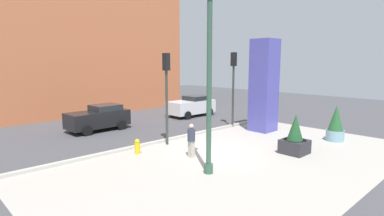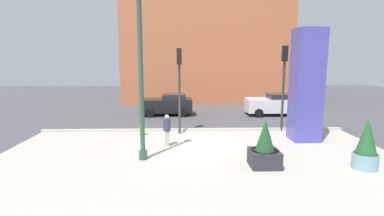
{
  "view_description": "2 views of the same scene",
  "coord_description": "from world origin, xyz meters",
  "px_view_note": "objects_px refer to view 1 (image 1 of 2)",
  "views": [
    {
      "loc": [
        -10.99,
        -10.07,
        4.41
      ],
      "look_at": [
        -0.61,
        0.86,
        2.17
      ],
      "focal_mm": 28.81,
      "sensor_mm": 36.0,
      "label": 1
    },
    {
      "loc": [
        -0.63,
        -14.51,
        4.32
      ],
      "look_at": [
        -0.17,
        0.15,
        1.91
      ],
      "focal_mm": 28.14,
      "sensor_mm": 36.0,
      "label": 2
    }
  ],
  "objects_px": {
    "art_pillar_blue": "(264,86)",
    "fire_hydrant": "(137,147)",
    "potted_plant_near_right": "(336,125)",
    "traffic_light_corner": "(233,78)",
    "car_curb_west": "(99,118)",
    "car_passing_lane": "(192,106)",
    "traffic_light_far_side": "(166,84)",
    "lamp_post": "(209,88)",
    "potted_plant_mid_plaza": "(295,138)",
    "pedestrian_crossing": "(191,139)"
  },
  "relations": [
    {
      "from": "traffic_light_far_side",
      "to": "traffic_light_corner",
      "type": "bearing_deg",
      "value": 4.41
    },
    {
      "from": "lamp_post",
      "to": "potted_plant_near_right",
      "type": "bearing_deg",
      "value": -8.77
    },
    {
      "from": "art_pillar_blue",
      "to": "potted_plant_near_right",
      "type": "relative_size",
      "value": 2.88
    },
    {
      "from": "potted_plant_near_right",
      "to": "car_passing_lane",
      "type": "bearing_deg",
      "value": 91.2
    },
    {
      "from": "potted_plant_near_right",
      "to": "car_curb_west",
      "type": "height_order",
      "value": "potted_plant_near_right"
    },
    {
      "from": "fire_hydrant",
      "to": "traffic_light_corner",
      "type": "bearing_deg",
      "value": 5.78
    },
    {
      "from": "lamp_post",
      "to": "art_pillar_blue",
      "type": "bearing_deg",
      "value": 19.69
    },
    {
      "from": "traffic_light_corner",
      "to": "potted_plant_near_right",
      "type": "bearing_deg",
      "value": -78.95
    },
    {
      "from": "art_pillar_blue",
      "to": "fire_hydrant",
      "type": "distance_m",
      "value": 9.24
    },
    {
      "from": "fire_hydrant",
      "to": "potted_plant_near_right",
      "type": "bearing_deg",
      "value": -30.23
    },
    {
      "from": "potted_plant_near_right",
      "to": "traffic_light_corner",
      "type": "height_order",
      "value": "traffic_light_corner"
    },
    {
      "from": "potted_plant_mid_plaza",
      "to": "car_curb_west",
      "type": "height_order",
      "value": "potted_plant_mid_plaza"
    },
    {
      "from": "potted_plant_near_right",
      "to": "pedestrian_crossing",
      "type": "bearing_deg",
      "value": 157.08
    },
    {
      "from": "lamp_post",
      "to": "car_curb_west",
      "type": "relative_size",
      "value": 1.78
    },
    {
      "from": "potted_plant_near_right",
      "to": "car_curb_west",
      "type": "distance_m",
      "value": 14.44
    },
    {
      "from": "fire_hydrant",
      "to": "lamp_post",
      "type": "bearing_deg",
      "value": -81.87
    },
    {
      "from": "fire_hydrant",
      "to": "car_curb_west",
      "type": "xyz_separation_m",
      "value": [
        1.15,
        6.2,
        0.46
      ]
    },
    {
      "from": "lamp_post",
      "to": "traffic_light_corner",
      "type": "xyz_separation_m",
      "value": [
        7.69,
        5.02,
        -0.05
      ]
    },
    {
      "from": "art_pillar_blue",
      "to": "traffic_light_far_side",
      "type": "relative_size",
      "value": 1.2
    },
    {
      "from": "traffic_light_far_side",
      "to": "car_passing_lane",
      "type": "xyz_separation_m",
      "value": [
        7.15,
        5.61,
        -2.42
      ]
    },
    {
      "from": "art_pillar_blue",
      "to": "car_passing_lane",
      "type": "distance_m",
      "value": 7.53
    },
    {
      "from": "lamp_post",
      "to": "potted_plant_near_right",
      "type": "height_order",
      "value": "lamp_post"
    },
    {
      "from": "fire_hydrant",
      "to": "car_passing_lane",
      "type": "xyz_separation_m",
      "value": [
        9.29,
        5.97,
        0.47
      ]
    },
    {
      "from": "potted_plant_mid_plaza",
      "to": "fire_hydrant",
      "type": "xyz_separation_m",
      "value": [
        -5.61,
        5.19,
        -0.39
      ]
    },
    {
      "from": "potted_plant_near_right",
      "to": "traffic_light_far_side",
      "type": "distance_m",
      "value": 9.76
    },
    {
      "from": "fire_hydrant",
      "to": "pedestrian_crossing",
      "type": "xyz_separation_m",
      "value": [
        1.54,
        -2.18,
        0.51
      ]
    },
    {
      "from": "potted_plant_near_right",
      "to": "fire_hydrant",
      "type": "xyz_separation_m",
      "value": [
        -9.53,
        5.56,
        -0.55
      ]
    },
    {
      "from": "traffic_light_far_side",
      "to": "potted_plant_near_right",
      "type": "bearing_deg",
      "value": -38.69
    },
    {
      "from": "car_curb_west",
      "to": "lamp_post",
      "type": "bearing_deg",
      "value": -93.05
    },
    {
      "from": "potted_plant_near_right",
      "to": "car_passing_lane",
      "type": "relative_size",
      "value": 0.51
    },
    {
      "from": "car_passing_lane",
      "to": "traffic_light_far_side",
      "type": "bearing_deg",
      "value": -141.9
    },
    {
      "from": "potted_plant_near_right",
      "to": "fire_hydrant",
      "type": "distance_m",
      "value": 11.05
    },
    {
      "from": "art_pillar_blue",
      "to": "car_curb_west",
      "type": "height_order",
      "value": "art_pillar_blue"
    },
    {
      "from": "car_passing_lane",
      "to": "pedestrian_crossing",
      "type": "bearing_deg",
      "value": -133.57
    },
    {
      "from": "art_pillar_blue",
      "to": "car_passing_lane",
      "type": "relative_size",
      "value": 1.47
    },
    {
      "from": "traffic_light_far_side",
      "to": "car_curb_west",
      "type": "relative_size",
      "value": 1.24
    },
    {
      "from": "potted_plant_near_right",
      "to": "traffic_light_far_side",
      "type": "bearing_deg",
      "value": 141.31
    },
    {
      "from": "potted_plant_mid_plaza",
      "to": "traffic_light_corner",
      "type": "distance_m",
      "value": 7.1
    },
    {
      "from": "car_curb_west",
      "to": "fire_hydrant",
      "type": "bearing_deg",
      "value": -100.5
    },
    {
      "from": "car_passing_lane",
      "to": "car_curb_west",
      "type": "bearing_deg",
      "value": 178.4
    },
    {
      "from": "traffic_light_far_side",
      "to": "car_curb_west",
      "type": "bearing_deg",
      "value": 99.64
    },
    {
      "from": "lamp_post",
      "to": "fire_hydrant",
      "type": "height_order",
      "value": "lamp_post"
    },
    {
      "from": "potted_plant_mid_plaza",
      "to": "pedestrian_crossing",
      "type": "bearing_deg",
      "value": 143.41
    },
    {
      "from": "art_pillar_blue",
      "to": "car_curb_west",
      "type": "bearing_deg",
      "value": 135.76
    },
    {
      "from": "potted_plant_near_right",
      "to": "art_pillar_blue",
      "type": "bearing_deg",
      "value": 99.75
    },
    {
      "from": "art_pillar_blue",
      "to": "pedestrian_crossing",
      "type": "xyz_separation_m",
      "value": [
        -7.25,
        -0.93,
        -2.05
      ]
    },
    {
      "from": "art_pillar_blue",
      "to": "lamp_post",
      "type": "bearing_deg",
      "value": -160.31
    },
    {
      "from": "lamp_post",
      "to": "car_curb_west",
      "type": "xyz_separation_m",
      "value": [
        0.55,
        10.38,
        -2.59
      ]
    },
    {
      "from": "traffic_light_corner",
      "to": "car_curb_west",
      "type": "xyz_separation_m",
      "value": [
        -7.13,
        5.36,
        -2.54
      ]
    },
    {
      "from": "potted_plant_mid_plaza",
      "to": "traffic_light_far_side",
      "type": "distance_m",
      "value": 7.01
    }
  ]
}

